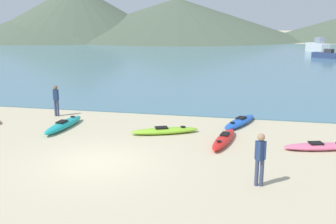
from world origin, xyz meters
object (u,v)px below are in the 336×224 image
kayak_on_sand_5 (319,146)px  person_near_foreground (260,156)px  kayak_on_sand_2 (165,131)px  person_near_waterline (56,99)px  moored_boat_1 (326,55)px  kayak_on_sand_3 (240,122)px  moored_boat_0 (317,47)px  kayak_on_sand_4 (224,139)px  kayak_on_sand_0 (64,125)px

kayak_on_sand_5 → person_near_foreground: (-2.36, -4.09, 0.83)m
kayak_on_sand_2 → person_near_foreground: bearing=-50.4°
kayak_on_sand_5 → person_near_waterline: size_ratio=1.77×
kayak_on_sand_2 → moored_boat_1: size_ratio=0.85×
person_near_foreground → moored_boat_1: bearing=78.4°
kayak_on_sand_3 → person_near_waterline: bearing=-178.8°
kayak_on_sand_2 → moored_boat_0: size_ratio=0.58×
moored_boat_0 → person_near_waterline: bearing=-112.4°
kayak_on_sand_3 → kayak_on_sand_4: same height
kayak_on_sand_2 → kayak_on_sand_5: 6.54m
kayak_on_sand_5 → kayak_on_sand_4: bearing=178.3°
kayak_on_sand_2 → person_near_foreground: (4.12, -4.98, 0.82)m
kayak_on_sand_0 → kayak_on_sand_4: 7.64m
kayak_on_sand_4 → person_near_waterline: size_ratio=1.95×
moored_boat_1 → kayak_on_sand_3: bearing=-104.9°
person_near_foreground → kayak_on_sand_0: bearing=151.7°
kayak_on_sand_0 → kayak_on_sand_3: (8.15, 2.39, -0.02)m
kayak_on_sand_4 → moored_boat_0: size_ratio=0.60×
moored_boat_0 → kayak_on_sand_4: bearing=-102.0°
kayak_on_sand_4 → person_near_waterline: (-9.11, 2.83, 0.80)m
kayak_on_sand_0 → kayak_on_sand_5: 11.40m
person_near_waterline → moored_boat_1: (19.66, 37.73, -0.46)m
kayak_on_sand_5 → kayak_on_sand_3: bearing=135.6°
kayak_on_sand_4 → kayak_on_sand_5: kayak_on_sand_4 is taller
kayak_on_sand_2 → kayak_on_sand_4: kayak_on_sand_4 is taller
kayak_on_sand_3 → moored_boat_1: 38.84m
kayak_on_sand_3 → kayak_on_sand_5: size_ratio=1.09×
kayak_on_sand_5 → kayak_on_sand_0: bearing=176.2°
kayak_on_sand_3 → person_near_waterline: person_near_waterline is taller
kayak_on_sand_0 → kayak_on_sand_2: size_ratio=1.08×
kayak_on_sand_3 → moored_boat_1: moored_boat_1 is taller
kayak_on_sand_2 → kayak_on_sand_3: bearing=34.7°
person_near_waterline → kayak_on_sand_2: bearing=-17.8°
moored_boat_0 → moored_boat_1: moored_boat_0 is taller
kayak_on_sand_0 → person_near_waterline: bearing=124.4°
kayak_on_sand_0 → kayak_on_sand_2: bearing=1.6°
kayak_on_sand_0 → person_near_foreground: (9.01, -4.85, 0.79)m
kayak_on_sand_3 → person_near_waterline: 9.68m
moored_boat_0 → moored_boat_1: (-0.37, -10.88, -0.38)m
kayak_on_sand_3 → person_near_waterline: size_ratio=1.94×
kayak_on_sand_0 → kayak_on_sand_2: kayak_on_sand_0 is taller
kayak_on_sand_4 → kayak_on_sand_0: bearing=175.2°
kayak_on_sand_0 → kayak_on_sand_5: (11.37, -0.76, -0.05)m
person_near_waterline → moored_boat_1: size_ratio=0.46×
person_near_foreground → kayak_on_sand_2: bearing=129.6°
moored_boat_0 → kayak_on_sand_3: bearing=-102.1°
kayak_on_sand_5 → person_near_foreground: 4.80m
kayak_on_sand_3 → moored_boat_0: 49.51m
kayak_on_sand_4 → moored_boat_1: size_ratio=0.89×
moored_boat_1 → person_near_foreground: bearing=-101.6°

